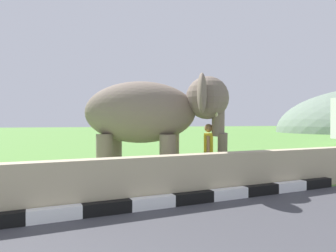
% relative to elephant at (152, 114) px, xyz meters
% --- Properties ---
extents(barrier_parapet, '(28.00, 0.36, 1.00)m').
position_rel_elephant_xyz_m(barrier_parapet, '(-1.67, -1.97, -1.43)').
color(barrier_parapet, tan).
rests_on(barrier_parapet, ground_plane).
extents(elephant, '(3.95, 3.48, 2.94)m').
position_rel_elephant_xyz_m(elephant, '(0.00, 0.00, 0.00)').
color(elephant, '#746559').
rests_on(elephant, ground_plane).
extents(person_handler, '(0.43, 0.57, 1.66)m').
position_rel_elephant_xyz_m(person_handler, '(1.42, -0.64, -1.00)').
color(person_handler, navy).
rests_on(person_handler, ground_plane).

